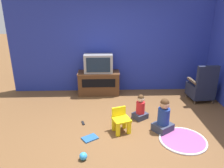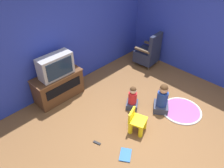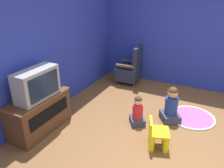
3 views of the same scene
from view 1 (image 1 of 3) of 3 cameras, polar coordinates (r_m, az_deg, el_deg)
ground_plane at (r=4.28m, az=4.51°, el=-13.12°), size 30.00×30.00×0.00m
wall_back at (r=6.02m, az=0.18°, el=10.39°), size 5.55×0.12×2.63m
tv_cabinet at (r=5.97m, az=-3.45°, el=0.40°), size 1.12×0.48×0.62m
television at (r=5.77m, az=-3.57°, el=5.37°), size 0.75×0.32×0.49m
black_armchair at (r=5.95m, az=22.35°, el=-0.83°), size 0.59×0.61×0.98m
yellow_kid_chair at (r=4.28m, az=2.37°, el=-9.86°), size 0.40×0.39×0.47m
play_mat at (r=4.31m, az=18.00°, el=-13.77°), size 0.86×0.86×0.04m
child_watching_left at (r=4.75m, az=7.43°, el=-6.29°), size 0.37×0.36×0.56m
child_watching_center at (r=4.37m, az=13.30°, el=-8.42°), size 0.46×0.45×0.68m
toy_ball at (r=3.69m, az=-7.52°, el=-18.19°), size 0.13×0.13×0.13m
book at (r=4.18m, az=-5.78°, el=-13.89°), size 0.34×0.31×0.02m
remote_control at (r=4.66m, az=-7.56°, el=-10.08°), size 0.09×0.16×0.02m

